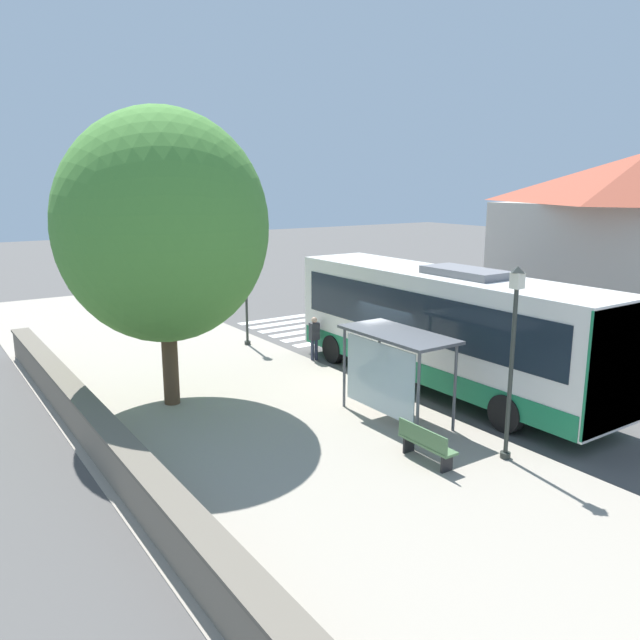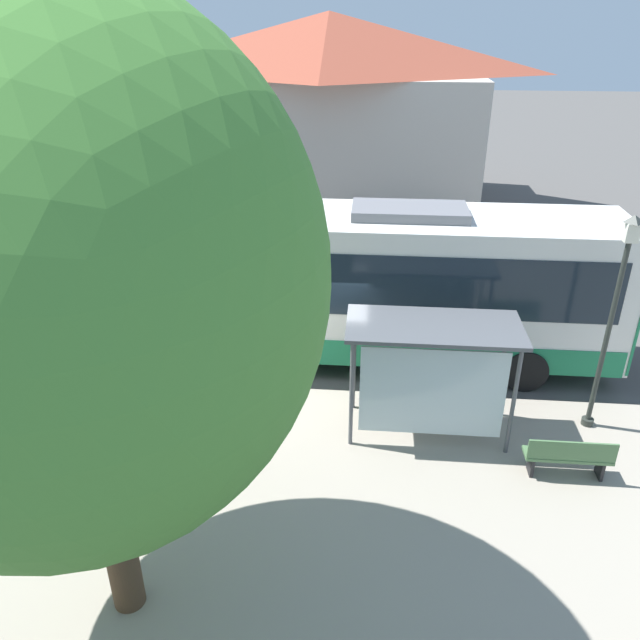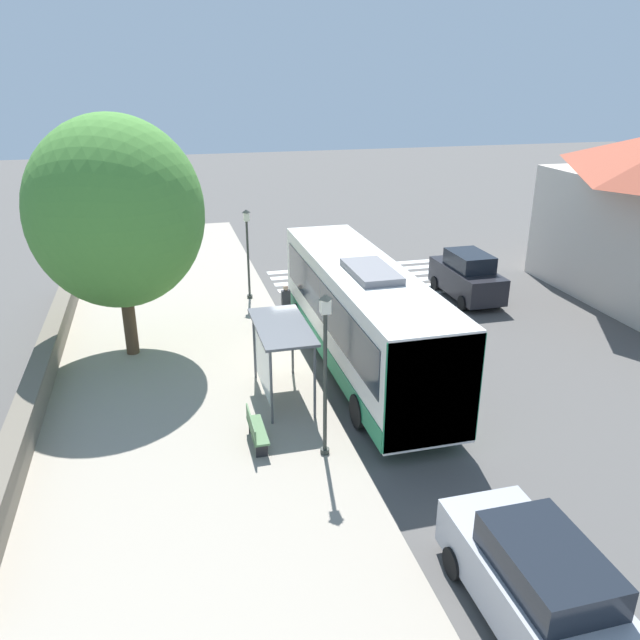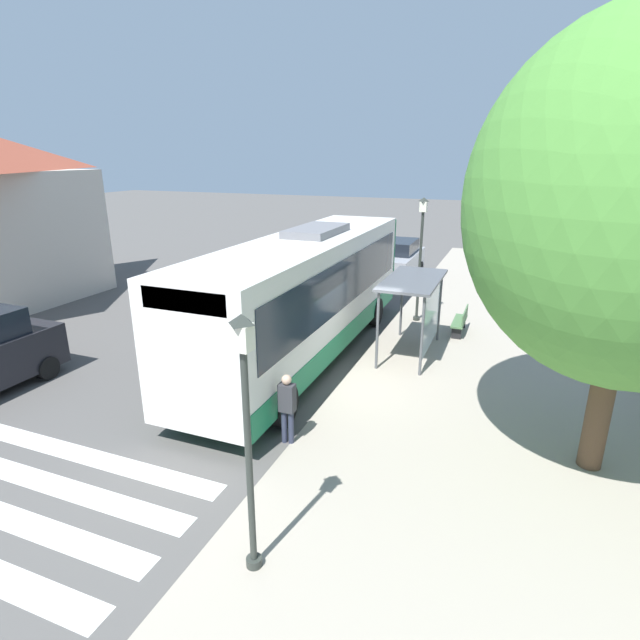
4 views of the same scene
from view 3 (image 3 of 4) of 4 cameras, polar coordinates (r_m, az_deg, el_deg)
ground_plane at (r=22.04m, az=-1.44°, el=-3.55°), size 120.00×120.00×0.00m
sidewalk_plaza at (r=21.57m, az=-13.20°, el=-4.72°), size 9.00×44.00×0.02m
crosswalk_stripes at (r=30.35m, az=4.37°, el=3.64°), size 9.00×5.25×0.01m
stone_wall at (r=21.74m, az=-24.04°, el=-4.42°), size 0.60×20.00×1.04m
bus at (r=20.58m, az=3.79°, el=0.51°), size 2.66×11.56×3.83m
bus_shelter at (r=18.71m, az=-3.93°, el=-1.71°), size 1.56×3.32×2.40m
pedestrian at (r=24.82m, az=-3.13°, el=1.72°), size 0.34×0.22×1.59m
bench at (r=17.10m, az=-5.90°, el=-9.94°), size 0.40×1.55×0.88m
street_lamp_near at (r=27.31m, az=-6.64°, el=6.69°), size 0.28×0.28×3.99m
street_lamp_far at (r=15.58m, az=0.47°, el=-3.98°), size 0.28×0.28×4.49m
shade_tree at (r=21.89m, az=-18.12°, el=9.28°), size 5.77×5.77×8.27m
parked_car_behind_bus at (r=12.62m, az=19.47°, el=-22.11°), size 1.95×4.61×1.90m
parked_car_far_lane at (r=28.31m, az=13.29°, el=3.90°), size 1.85×4.26×2.11m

